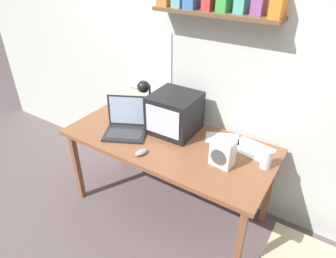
# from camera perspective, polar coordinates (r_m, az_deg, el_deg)

# --- Properties ---
(ground_plane) EXTENTS (12.00, 12.00, 0.00)m
(ground_plane) POSITION_cam_1_polar(r_m,az_deg,el_deg) (2.83, 0.00, -14.68)
(ground_plane) COLOR #615255
(back_wall) EXTENTS (5.60, 0.24, 2.60)m
(back_wall) POSITION_cam_1_polar(r_m,az_deg,el_deg) (2.47, 5.97, 14.00)
(back_wall) COLOR silver
(back_wall) RESTS_ON ground_plane
(corner_desk) EXTENTS (1.66, 0.76, 0.74)m
(corner_desk) POSITION_cam_1_polar(r_m,az_deg,el_deg) (2.39, 0.00, -3.27)
(corner_desk) COLOR brown
(corner_desk) RESTS_ON ground_plane
(crt_monitor) EXTENTS (0.36, 0.37, 0.32)m
(crt_monitor) POSITION_cam_1_polar(r_m,az_deg,el_deg) (2.40, 1.26, 3.02)
(crt_monitor) COLOR black
(crt_monitor) RESTS_ON corner_desk
(laptop) EXTENTS (0.42, 0.40, 0.28)m
(laptop) POSITION_cam_1_polar(r_m,az_deg,el_deg) (2.46, -7.91, 1.10)
(laptop) COLOR #232326
(laptop) RESTS_ON corner_desk
(desk_lamp) EXTENTS (0.13, 0.17, 0.35)m
(desk_lamp) POSITION_cam_1_polar(r_m,az_deg,el_deg) (2.55, -4.46, 7.18)
(desk_lamp) COLOR black
(desk_lamp) RESTS_ON corner_desk
(juice_glass) EXTENTS (0.07, 0.07, 0.14)m
(juice_glass) POSITION_cam_1_polar(r_m,az_deg,el_deg) (2.15, 18.20, -5.60)
(juice_glass) COLOR white
(juice_glass) RESTS_ON corner_desk
(space_heater) EXTENTS (0.17, 0.12, 0.20)m
(space_heater) POSITION_cam_1_polar(r_m,az_deg,el_deg) (2.08, 10.35, -4.43)
(space_heater) COLOR white
(space_heater) RESTS_ON corner_desk
(computer_mouse) EXTENTS (0.08, 0.12, 0.03)m
(computer_mouse) POSITION_cam_1_polar(r_m,az_deg,el_deg) (2.20, -5.12, -4.43)
(computer_mouse) COLOR gray
(computer_mouse) RESTS_ON corner_desk
(loose_paper_near_monitor) EXTENTS (0.32, 0.26, 0.00)m
(loose_paper_near_monitor) POSITION_cam_1_polar(r_m,az_deg,el_deg) (2.34, 15.76, -3.67)
(loose_paper_near_monitor) COLOR silver
(loose_paper_near_monitor) RESTS_ON corner_desk
(open_notebook) EXTENTS (0.30, 0.25, 0.00)m
(open_notebook) POSITION_cam_1_polar(r_m,az_deg,el_deg) (2.41, 10.30, -1.75)
(open_notebook) COLOR silver
(open_notebook) RESTS_ON corner_desk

